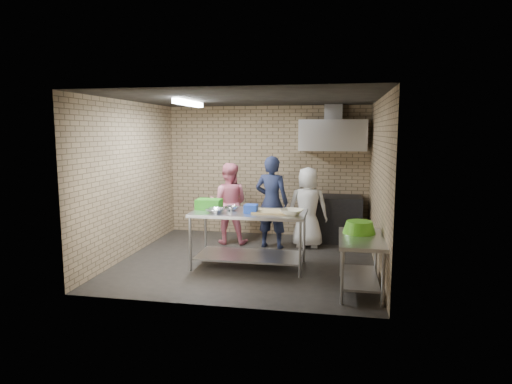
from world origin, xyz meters
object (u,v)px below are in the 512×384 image
at_px(side_counter, 360,264).
at_px(green_basin, 359,227).
at_px(woman_white, 308,207).
at_px(man_navy, 272,202).
at_px(woman_pink, 229,203).
at_px(bottle_red, 335,139).
at_px(bottle_green, 356,139).
at_px(blue_tub, 251,209).
at_px(prep_table, 249,239).
at_px(green_crate, 209,204).
at_px(stove, 331,218).

distance_m(side_counter, green_basin, 0.52).
bearing_deg(woman_white, man_navy, 13.18).
bearing_deg(woman_white, woman_pink, -1.29).
height_order(bottle_red, bottle_green, bottle_red).
bearing_deg(blue_tub, woman_white, 62.21).
height_order(side_counter, woman_white, woman_white).
bearing_deg(prep_table, bottle_green, 52.16).
xyz_separation_m(green_crate, woman_white, (1.54, 1.28, -0.23)).
relative_size(prep_table, green_basin, 3.94).
height_order(prep_table, bottle_red, bottle_red).
distance_m(green_basin, man_navy, 2.33).
distance_m(stove, bottle_green, 1.65).
distance_m(green_crate, woman_pink, 1.31).
bearing_deg(bottle_green, prep_table, -127.84).
height_order(side_counter, woman_pink, woman_pink).
bearing_deg(bottle_green, side_counter, -90.00).
bearing_deg(bottle_red, blue_tub, -118.73).
bearing_deg(bottle_red, woman_pink, -158.33).
relative_size(prep_table, stove, 1.51).
height_order(blue_tub, woman_pink, woman_pink).
relative_size(green_basin, bottle_red, 2.56).
xyz_separation_m(bottle_red, woman_pink, (-2.01, -0.80, -1.24)).
relative_size(green_crate, bottle_green, 2.68).
distance_m(woman_pink, woman_white, 1.53).
relative_size(man_navy, woman_white, 1.14).
bearing_deg(bottle_red, green_basin, -82.10).
height_order(side_counter, stove, stove).
bearing_deg(bottle_green, woman_white, -137.24).
distance_m(stove, man_navy, 1.38).
xyz_separation_m(prep_table, woman_white, (0.84, 1.40, 0.31)).
bearing_deg(woman_white, stove, -127.60).
distance_m(stove, woman_white, 0.78).
distance_m(green_basin, bottle_green, 2.98).
bearing_deg(bottle_red, prep_table, -120.78).
distance_m(blue_tub, bottle_red, 2.84).
height_order(bottle_red, woman_white, bottle_red).
relative_size(prep_table, blue_tub, 9.00).
relative_size(bottle_red, man_navy, 0.10).
xyz_separation_m(blue_tub, woman_white, (0.79, 1.50, -0.21)).
relative_size(green_crate, blue_tub, 2.00).
bearing_deg(green_basin, bottle_green, 89.58).
bearing_deg(woman_pink, side_counter, 134.38).
bearing_deg(woman_white, prep_table, 58.18).
distance_m(blue_tub, woman_white, 1.71).
relative_size(woman_pink, woman_white, 1.04).
height_order(bottle_green, man_navy, bottle_green).
bearing_deg(green_crate, man_navy, 51.71).
bearing_deg(green_basin, blue_tub, 165.32).
relative_size(bottle_green, woman_pink, 0.10).
bearing_deg(woman_white, green_crate, 38.88).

